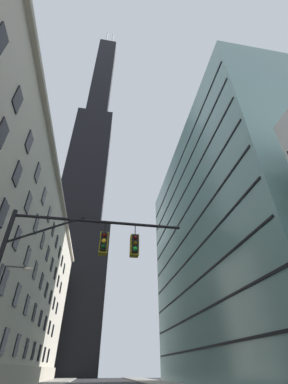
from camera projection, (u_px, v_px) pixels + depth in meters
The scene contains 3 objects.
dark_skyscraper at pixel (84, 194), 110.78m from camera, with size 25.01×25.01×217.77m.
glass_office_midrise at pixel (230, 238), 44.23m from camera, with size 16.48×44.54×41.07m.
traffic_signal_mast at pixel (74, 260), 11.16m from camera, with size 8.15×0.63×7.72m.
Camera 1 is at (-2.39, -6.94, 1.69)m, focal length 23.77 mm.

